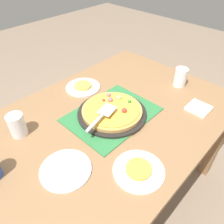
# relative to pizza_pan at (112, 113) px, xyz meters

# --- Properties ---
(ground_plane) EXTENTS (8.00, 8.00, 0.00)m
(ground_plane) POSITION_rel_pizza_pan_xyz_m (0.00, 0.00, -0.76)
(ground_plane) COLOR #84705B
(dining_table) EXTENTS (1.40, 1.00, 0.75)m
(dining_table) POSITION_rel_pizza_pan_xyz_m (0.00, 0.00, -0.12)
(dining_table) COLOR olive
(dining_table) RESTS_ON ground_plane
(placemat) EXTENTS (0.48, 0.36, 0.01)m
(placemat) POSITION_rel_pizza_pan_xyz_m (0.00, 0.00, -0.01)
(placemat) COLOR #2D753D
(placemat) RESTS_ON dining_table
(pizza_pan) EXTENTS (0.38, 0.38, 0.01)m
(pizza_pan) POSITION_rel_pizza_pan_xyz_m (0.00, 0.00, 0.00)
(pizza_pan) COLOR black
(pizza_pan) RESTS_ON placemat
(pizza) EXTENTS (0.33, 0.33, 0.05)m
(pizza) POSITION_rel_pizza_pan_xyz_m (0.00, 0.00, 0.02)
(pizza) COLOR tan
(pizza) RESTS_ON pizza_pan
(plate_near_left) EXTENTS (0.22, 0.22, 0.01)m
(plate_near_left) POSITION_rel_pizza_pan_xyz_m (0.07, 0.32, -0.01)
(plate_near_left) COLOR white
(plate_near_left) RESTS_ON dining_table
(plate_far_right) EXTENTS (0.22, 0.22, 0.01)m
(plate_far_right) POSITION_rel_pizza_pan_xyz_m (-0.19, -0.34, -0.01)
(plate_far_right) COLOR white
(plate_far_right) RESTS_ON dining_table
(plate_side) EXTENTS (0.22, 0.22, 0.01)m
(plate_side) POSITION_rel_pizza_pan_xyz_m (-0.40, -0.11, -0.01)
(plate_side) COLOR white
(plate_side) RESTS_ON dining_table
(served_slice_left) EXTENTS (0.11, 0.11, 0.02)m
(served_slice_left) POSITION_rel_pizza_pan_xyz_m (0.07, 0.32, 0.01)
(served_slice_left) COLOR #EAB747
(served_slice_left) RESTS_ON plate_near_left
(served_slice_right) EXTENTS (0.11, 0.11, 0.02)m
(served_slice_right) POSITION_rel_pizza_pan_xyz_m (-0.19, -0.34, 0.01)
(served_slice_right) COLOR gold
(served_slice_right) RESTS_ON plate_far_right
(cup_far) EXTENTS (0.08, 0.08, 0.12)m
(cup_far) POSITION_rel_pizza_pan_xyz_m (-0.42, 0.23, 0.05)
(cup_far) COLOR white
(cup_far) RESTS_ON dining_table
(cup_corner) EXTENTS (0.08, 0.08, 0.12)m
(cup_corner) POSITION_rel_pizza_pan_xyz_m (0.52, -0.11, 0.05)
(cup_corner) COLOR white
(cup_corner) RESTS_ON dining_table
(pizza_server) EXTENTS (0.23, 0.10, 0.01)m
(pizza_server) POSITION_rel_pizza_pan_xyz_m (-0.10, -0.02, 0.06)
(pizza_server) COLOR silver
(pizza_server) RESTS_ON pizza
(napkin_stack) EXTENTS (0.12, 0.12, 0.02)m
(napkin_stack) POSITION_rel_pizza_pan_xyz_m (0.38, -0.32, -0.01)
(napkin_stack) COLOR white
(napkin_stack) RESTS_ON dining_table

